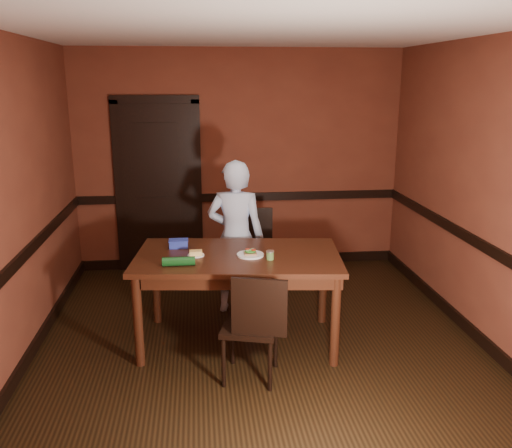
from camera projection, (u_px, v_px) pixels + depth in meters
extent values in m
cube|color=black|center=(260.00, 346.00, 4.88)|extent=(4.00, 4.50, 0.01)
cube|color=silver|center=(261.00, 30.00, 4.18)|extent=(4.00, 4.50, 0.01)
cube|color=brown|center=(239.00, 161.00, 6.69)|extent=(4.00, 0.02, 2.70)
cube|color=brown|center=(320.00, 310.00, 2.37)|extent=(4.00, 0.02, 2.70)
cube|color=brown|center=(12.00, 206.00, 4.32)|extent=(0.02, 4.50, 2.70)
cube|color=brown|center=(487.00, 195.00, 4.74)|extent=(0.02, 4.50, 2.70)
cube|color=black|center=(240.00, 197.00, 6.79)|extent=(4.00, 0.03, 0.10)
cube|color=black|center=(20.00, 259.00, 4.44)|extent=(0.03, 4.50, 0.10)
cube|color=black|center=(480.00, 244.00, 4.85)|extent=(0.03, 4.50, 0.10)
cube|color=black|center=(240.00, 260.00, 7.01)|extent=(4.00, 0.03, 0.12)
cube|color=black|center=(31.00, 352.00, 4.66)|extent=(0.03, 4.50, 0.12)
cube|color=black|center=(470.00, 330.00, 5.07)|extent=(0.03, 4.50, 0.12)
cube|color=black|center=(159.00, 189.00, 6.63)|extent=(0.85, 0.04, 2.05)
cube|color=black|center=(119.00, 190.00, 6.60)|extent=(0.10, 0.06, 2.15)
cube|color=black|center=(198.00, 188.00, 6.70)|extent=(0.10, 0.06, 2.15)
cube|color=black|center=(154.00, 99.00, 6.37)|extent=(1.05, 0.06, 0.10)
cube|color=#34170D|center=(238.00, 299.00, 4.87)|extent=(1.89, 1.19, 0.84)
imported|color=#B8D1F4|center=(236.00, 238.00, 5.45)|extent=(0.64, 0.49, 1.57)
cylinder|color=white|center=(250.00, 255.00, 4.73)|extent=(0.24, 0.24, 0.01)
cube|color=#A0734D|center=(250.00, 253.00, 4.72)|extent=(0.11, 0.10, 0.02)
ellipsoid|color=#2D8727|center=(250.00, 251.00, 4.72)|extent=(0.10, 0.09, 0.02)
cylinder|color=#B82007|center=(248.00, 249.00, 4.72)|extent=(0.04, 0.04, 0.01)
cylinder|color=#B82007|center=(253.00, 250.00, 4.71)|extent=(0.04, 0.04, 0.01)
cylinder|color=#84AD60|center=(247.00, 251.00, 4.69)|extent=(0.03, 0.03, 0.01)
cylinder|color=#84AD60|center=(253.00, 249.00, 4.74)|extent=(0.03, 0.03, 0.01)
cylinder|color=#84AD60|center=(250.00, 250.00, 4.71)|extent=(0.03, 0.03, 0.01)
cylinder|color=#57803D|center=(270.00, 256.00, 4.62)|extent=(0.06, 0.06, 0.07)
cylinder|color=beige|center=(270.00, 251.00, 4.61)|extent=(0.07, 0.07, 0.01)
cylinder|color=white|center=(196.00, 255.00, 4.73)|extent=(0.15, 0.15, 0.01)
cube|color=#EEC96D|center=(196.00, 253.00, 4.72)|extent=(0.11, 0.07, 0.04)
cube|color=blue|center=(179.00, 244.00, 4.95)|extent=(0.17, 0.11, 0.06)
cube|color=blue|center=(178.00, 240.00, 4.94)|extent=(0.18, 0.12, 0.01)
cylinder|color=#104117|center=(179.00, 261.00, 4.46)|extent=(0.27, 0.08, 0.08)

